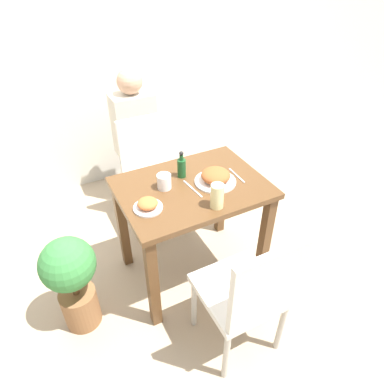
{
  "coord_description": "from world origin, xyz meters",
  "views": [
    {
      "loc": [
        -0.78,
        -1.51,
        1.94
      ],
      "look_at": [
        0.0,
        0.0,
        0.7
      ],
      "focal_mm": 32.0,
      "sensor_mm": 36.0,
      "label": 1
    }
  ],
  "objects_px": {
    "chair_near": "(249,292)",
    "food_plate": "(216,177)",
    "person_figure": "(136,138)",
    "side_plate": "(148,205)",
    "potted_plant_left": "(72,278)",
    "drink_cup": "(164,182)",
    "chair_far": "(150,168)",
    "juice_glass": "(217,196)",
    "sauce_bottle": "(182,167)"
  },
  "relations": [
    {
      "from": "juice_glass",
      "to": "chair_near",
      "type": "bearing_deg",
      "value": -95.98
    },
    {
      "from": "chair_far",
      "to": "person_figure",
      "type": "xyz_separation_m",
      "value": [
        0.03,
        0.39,
        0.08
      ]
    },
    {
      "from": "chair_near",
      "to": "food_plate",
      "type": "height_order",
      "value": "chair_near"
    },
    {
      "from": "drink_cup",
      "to": "potted_plant_left",
      "type": "bearing_deg",
      "value": -169.82
    },
    {
      "from": "drink_cup",
      "to": "person_figure",
      "type": "distance_m",
      "value": 1.03
    },
    {
      "from": "chair_near",
      "to": "person_figure",
      "type": "height_order",
      "value": "person_figure"
    },
    {
      "from": "chair_near",
      "to": "drink_cup",
      "type": "bearing_deg",
      "value": -78.7
    },
    {
      "from": "chair_near",
      "to": "side_plate",
      "type": "relative_size",
      "value": 5.4
    },
    {
      "from": "chair_near",
      "to": "chair_far",
      "type": "relative_size",
      "value": 1.0
    },
    {
      "from": "chair_near",
      "to": "drink_cup",
      "type": "distance_m",
      "value": 0.79
    },
    {
      "from": "drink_cup",
      "to": "juice_glass",
      "type": "relative_size",
      "value": 0.63
    },
    {
      "from": "chair_far",
      "to": "person_figure",
      "type": "height_order",
      "value": "person_figure"
    },
    {
      "from": "food_plate",
      "to": "person_figure",
      "type": "distance_m",
      "value": 1.12
    },
    {
      "from": "potted_plant_left",
      "to": "juice_glass",
      "type": "bearing_deg",
      "value": -12.35
    },
    {
      "from": "sauce_bottle",
      "to": "person_figure",
      "type": "height_order",
      "value": "person_figure"
    },
    {
      "from": "chair_near",
      "to": "person_figure",
      "type": "bearing_deg",
      "value": -90.59
    },
    {
      "from": "side_plate",
      "to": "food_plate",
      "type": "bearing_deg",
      "value": 6.25
    },
    {
      "from": "chair_far",
      "to": "potted_plant_left",
      "type": "relative_size",
      "value": 1.33
    },
    {
      "from": "chair_far",
      "to": "food_plate",
      "type": "relative_size",
      "value": 3.49
    },
    {
      "from": "food_plate",
      "to": "side_plate",
      "type": "height_order",
      "value": "food_plate"
    },
    {
      "from": "food_plate",
      "to": "chair_near",
      "type": "bearing_deg",
      "value": -104.1
    },
    {
      "from": "juice_glass",
      "to": "person_figure",
      "type": "bearing_deg",
      "value": 91.16
    },
    {
      "from": "chair_near",
      "to": "sauce_bottle",
      "type": "xyz_separation_m",
      "value": [
        0.0,
        0.78,
        0.31
      ]
    },
    {
      "from": "drink_cup",
      "to": "side_plate",
      "type": "bearing_deg",
      "value": -138.93
    },
    {
      "from": "food_plate",
      "to": "side_plate",
      "type": "distance_m",
      "value": 0.46
    },
    {
      "from": "juice_glass",
      "to": "chair_far",
      "type": "bearing_deg",
      "value": 93.4
    },
    {
      "from": "drink_cup",
      "to": "sauce_bottle",
      "type": "bearing_deg",
      "value": 23.92
    },
    {
      "from": "food_plate",
      "to": "juice_glass",
      "type": "height_order",
      "value": "juice_glass"
    },
    {
      "from": "chair_near",
      "to": "food_plate",
      "type": "bearing_deg",
      "value": -104.1
    },
    {
      "from": "chair_far",
      "to": "person_figure",
      "type": "distance_m",
      "value": 0.4
    },
    {
      "from": "chair_near",
      "to": "juice_glass",
      "type": "relative_size",
      "value": 6.14
    },
    {
      "from": "chair_near",
      "to": "food_plate",
      "type": "xyz_separation_m",
      "value": [
        0.16,
        0.63,
        0.29
      ]
    },
    {
      "from": "chair_near",
      "to": "potted_plant_left",
      "type": "bearing_deg",
      "value": -37.49
    },
    {
      "from": "potted_plant_left",
      "to": "side_plate",
      "type": "bearing_deg",
      "value": -2.89
    },
    {
      "from": "chair_near",
      "to": "side_plate",
      "type": "distance_m",
      "value": 0.71
    },
    {
      "from": "food_plate",
      "to": "juice_glass",
      "type": "relative_size",
      "value": 1.76
    },
    {
      "from": "sauce_bottle",
      "to": "side_plate",
      "type": "bearing_deg",
      "value": -146.31
    },
    {
      "from": "person_figure",
      "to": "juice_glass",
      "type": "bearing_deg",
      "value": -88.84
    },
    {
      "from": "chair_near",
      "to": "juice_glass",
      "type": "distance_m",
      "value": 0.53
    },
    {
      "from": "drink_cup",
      "to": "sauce_bottle",
      "type": "relative_size",
      "value": 0.51
    },
    {
      "from": "chair_near",
      "to": "food_plate",
      "type": "distance_m",
      "value": 0.71
    },
    {
      "from": "chair_far",
      "to": "sauce_bottle",
      "type": "height_order",
      "value": "sauce_bottle"
    },
    {
      "from": "person_figure",
      "to": "side_plate",
      "type": "bearing_deg",
      "value": -105.76
    },
    {
      "from": "person_figure",
      "to": "chair_near",
      "type": "bearing_deg",
      "value": -90.59
    },
    {
      "from": "chair_far",
      "to": "juice_glass",
      "type": "height_order",
      "value": "juice_glass"
    },
    {
      "from": "food_plate",
      "to": "sauce_bottle",
      "type": "relative_size",
      "value": 1.42
    },
    {
      "from": "chair_near",
      "to": "potted_plant_left",
      "type": "xyz_separation_m",
      "value": [
        -0.79,
        0.6,
        -0.1
      ]
    },
    {
      "from": "chair_far",
      "to": "juice_glass",
      "type": "bearing_deg",
      "value": -86.6
    },
    {
      "from": "drink_cup",
      "to": "potted_plant_left",
      "type": "relative_size",
      "value": 0.14
    },
    {
      "from": "chair_far",
      "to": "potted_plant_left",
      "type": "bearing_deg",
      "value": -136.85
    }
  ]
}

